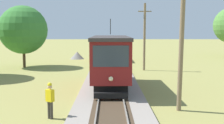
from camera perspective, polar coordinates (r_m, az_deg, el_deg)
red_tram at (r=20.15m, az=-0.29°, el=0.63°), size 2.60×8.54×4.79m
freight_car at (r=38.68m, az=-0.43°, el=2.54°), size 2.40×5.20×2.31m
utility_pole_near_tram at (r=14.72m, az=14.15°, el=6.34°), size 1.40×0.64×8.35m
utility_pole_mid at (r=29.59m, az=6.67°, el=5.27°), size 1.40×0.39×7.07m
gravel_pile at (r=41.66m, az=-7.17°, el=1.37°), size 2.05×2.05×1.08m
track_worker at (r=13.81m, az=-12.60°, el=-7.39°), size 0.45×0.41×1.78m
tree_right_near at (r=33.47m, az=-17.77°, el=6.31°), size 5.51×5.51×7.07m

